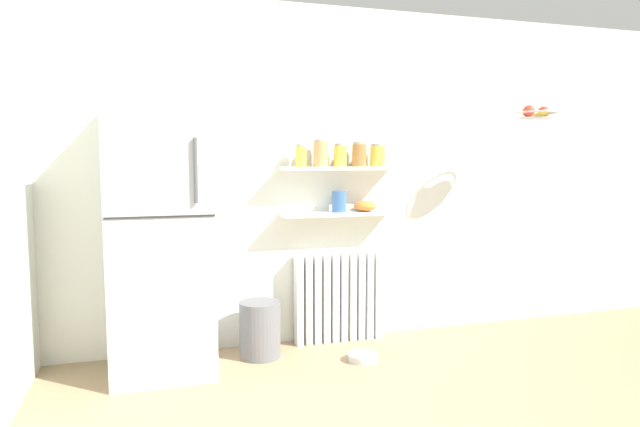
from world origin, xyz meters
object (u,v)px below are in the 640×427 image
Objects in this scene: refrigerator at (161,239)px; storage_jar_3 at (359,154)px; radiator at (338,297)px; storage_jar_1 at (321,153)px; pet_food_bowl at (363,357)px; shelf_bowl at (365,206)px; trash_bin at (260,329)px; storage_jar_4 at (378,155)px; vase at (339,201)px; hanging_fruit_basket at (536,113)px; storage_jar_0 at (301,156)px; storage_jar_2 at (340,155)px.

refrigerator is 9.43× the size of storage_jar_3.
radiator is 3.40× the size of storage_jar_1.
storage_jar_1 is 1.53m from pet_food_bowl.
shelf_bowl is 1.15m from pet_food_bowl.
storage_jar_4 is at bearing 8.73° from trash_bin.
vase is at bearing 0.00° from storage_jar_1.
storage_jar_1 is 1.67m from hanging_fruit_basket.
shelf_bowl reaches higher than trash_bin.
storage_jar_0 is 0.88× the size of storage_jar_3.
storage_jar_2 is 1.53m from hanging_fruit_basket.
refrigerator reaches higher than storage_jar_1.
storage_jar_2 is 0.57× the size of hanging_fruit_basket.
pet_food_bowl is (0.69, -0.29, -0.18)m from trash_bin.
storage_jar_2 is 1.08× the size of vase.
pet_food_bowl is at bearing -178.84° from hanging_fruit_basket.
storage_jar_0 is (1.03, 0.21, 0.56)m from refrigerator.
vase is 0.22m from shelf_bowl.
refrigerator is at bearing -170.95° from vase.
shelf_bowl is (0.36, 0.00, -0.41)m from storage_jar_1.
storage_jar_0 is 1.03× the size of vase.
trash_bin is (-0.35, -0.15, -1.25)m from storage_jar_0.
hanging_fruit_basket is at bearing -18.68° from shelf_bowl.
shelf_bowl is (0.05, -0.00, -0.40)m from storage_jar_3.
radiator reaches higher than pet_food_bowl.
refrigerator reaches higher than storage_jar_0.
trash_bin is at bearing -157.06° from storage_jar_0.
storage_jar_1 reaches higher than storage_jar_2.
pet_food_bowl is at bearing -112.33° from shelf_bowl.
storage_jar_2 is 1.43m from trash_bin.
refrigerator is 0.97m from trash_bin.
storage_jar_4 is 0.43× the size of trash_bin.
storage_jar_1 is (-0.15, -0.03, 1.13)m from radiator.
storage_jar_3 is (0.15, -0.03, 1.12)m from radiator.
storage_jar_3 is 0.40m from vase.
trash_bin reaches higher than pet_food_bowl.
storage_jar_0 reaches higher than pet_food_bowl.
refrigerator is 10.97× the size of vase.
storage_jar_2 is 0.35m from vase.
storage_jar_3 reaches higher than trash_bin.
storage_jar_4 is 0.48m from vase.
radiator is 3.95× the size of storage_jar_2.
refrigerator is 1.75m from storage_jar_4.
refrigerator is 1.47m from storage_jar_2.
vase is at bearing 180.00° from shelf_bowl.
storage_jar_0 is 1.54m from pet_food_bowl.
refrigerator is 1.61m from storage_jar_3.
storage_jar_3 is at bearing 8.07° from refrigerator.
radiator is 4.14× the size of storage_jar_0.
storage_jar_2 is (-0.00, -0.03, 1.11)m from radiator.
storage_jar_0 is 0.82× the size of storage_jar_1.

